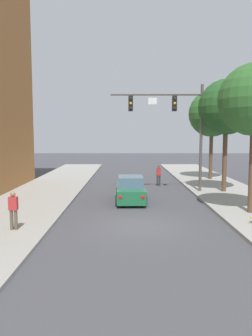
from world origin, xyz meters
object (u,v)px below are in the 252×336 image
object	(u,v)px
traffic_signal_mast	(175,118)
pedestrian_crossing_road	(158,175)
pedestrian_sidewalk_left_walker	(13,209)
car_lead_green	(130,190)
street_tree_third	(212,114)
street_tree_second	(226,107)

from	to	relation	value
traffic_signal_mast	pedestrian_crossing_road	size ratio (longest dim) A/B	4.57
traffic_signal_mast	pedestrian_sidewalk_left_walker	xyz separation A→B (m)	(-8.22, -9.66, -4.28)
car_lead_green	pedestrian_crossing_road	world-z (taller)	pedestrian_crossing_road
pedestrian_crossing_road	street_tree_third	xyz separation A→B (m)	(5.06, 3.18, 5.12)
car_lead_green	traffic_signal_mast	bearing A→B (deg)	43.45
street_tree_third	car_lead_green	bearing A→B (deg)	-127.85
traffic_signal_mast	pedestrian_crossing_road	xyz separation A→B (m)	(-0.81, 3.37, -4.43)
pedestrian_sidewalk_left_walker	pedestrian_crossing_road	bearing A→B (deg)	60.38
pedestrian_crossing_road	car_lead_green	bearing A→B (deg)	-110.43
traffic_signal_mast	street_tree_third	world-z (taller)	street_tree_third
car_lead_green	pedestrian_sidewalk_left_walker	size ratio (longest dim) A/B	2.60
pedestrian_crossing_road	street_tree_second	bearing A→B (deg)	-39.03
pedestrian_sidewalk_left_walker	street_tree_second	size ratio (longest dim) A/B	0.21
pedestrian_crossing_road	traffic_signal_mast	bearing A→B (deg)	-76.44
pedestrian_crossing_road	street_tree_second	size ratio (longest dim) A/B	0.21
traffic_signal_mast	car_lead_green	distance (m)	6.38
pedestrian_sidewalk_left_walker	street_tree_second	bearing A→B (deg)	39.14
traffic_signal_mast	street_tree_second	bearing A→B (deg)	-1.98
car_lead_green	pedestrian_sidewalk_left_walker	world-z (taller)	pedestrian_sidewalk_left_walker
traffic_signal_mast	car_lead_green	xyz separation A→B (m)	(-3.20, -3.03, -4.62)
pedestrian_sidewalk_left_walker	street_tree_third	bearing A→B (deg)	52.43
pedestrian_sidewalk_left_walker	street_tree_second	world-z (taller)	street_tree_second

